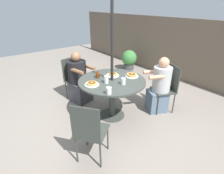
{
  "coord_description": "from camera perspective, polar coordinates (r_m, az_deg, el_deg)",
  "views": [
    {
      "loc": [
        2.27,
        -1.78,
        2.02
      ],
      "look_at": [
        0.0,
        0.0,
        0.62
      ],
      "focal_mm": 28.0,
      "sensor_mm": 36.0,
      "label": 1
    }
  ],
  "objects": [
    {
      "name": "back_fence",
      "position": [
        5.13,
        24.5,
        10.18
      ],
      "size": [
        10.0,
        0.06,
        1.67
      ],
      "primitive_type": "cube",
      "color": "brown",
      "rests_on": "ground"
    },
    {
      "name": "coffee_cup",
      "position": [
        2.64,
        -1.02,
        -1.23
      ],
      "size": [
        0.08,
        0.08,
        0.11
      ],
      "color": "white",
      "rests_on": "patio_table"
    },
    {
      "name": "diner_north",
      "position": [
        3.88,
        -10.83,
        2.27
      ],
      "size": [
        0.61,
        0.48,
        1.11
      ],
      "rotation": [
        0.0,
        0.0,
        -1.37
      ],
      "color": "#3D3D42",
      "rests_on": "ground"
    },
    {
      "name": "potted_shrub",
      "position": [
        5.82,
        5.6,
        9.04
      ],
      "size": [
        0.49,
        0.49,
        0.64
      ],
      "color": "#3D3D3F",
      "rests_on": "ground"
    },
    {
      "name": "drinking_glass_b",
      "position": [
        3.0,
        -1.87,
        2.46
      ],
      "size": [
        0.07,
        0.07,
        0.13
      ],
      "primitive_type": "cylinder",
      "color": "silver",
      "rests_on": "patio_table"
    },
    {
      "name": "ground_plane",
      "position": [
        3.52,
        0.0,
        -9.18
      ],
      "size": [
        12.0,
        12.0,
        0.0
      ],
      "primitive_type": "plane",
      "color": "gray"
    },
    {
      "name": "umbrella_pole",
      "position": [
        3.01,
        0.0,
        9.35
      ],
      "size": [
        0.05,
        0.05,
        2.33
      ],
      "primitive_type": "cylinder",
      "color": "black",
      "rests_on": "ground"
    },
    {
      "name": "pancake_plate_a",
      "position": [
        3.32,
        0.2,
        4.03
      ],
      "size": [
        0.25,
        0.25,
        0.06
      ],
      "color": "white",
      "rests_on": "patio_table"
    },
    {
      "name": "patio_chair_south",
      "position": [
        3.63,
        17.74,
        0.3
      ],
      "size": [
        0.54,
        0.54,
        0.94
      ],
      "rotation": [
        0.0,
        0.0,
        -3.6
      ],
      "color": "#333833",
      "rests_on": "ground"
    },
    {
      "name": "pancake_plate_b",
      "position": [
        2.96,
        -6.62,
        1.0
      ],
      "size": [
        0.25,
        0.25,
        0.06
      ],
      "color": "white",
      "rests_on": "patio_table"
    },
    {
      "name": "drinking_glass_a",
      "position": [
        2.96,
        3.73,
        1.86
      ],
      "size": [
        0.08,
        0.08,
        0.11
      ],
      "primitive_type": "cylinder",
      "color": "silver",
      "rests_on": "patio_table"
    },
    {
      "name": "pancake_plate_c",
      "position": [
        3.31,
        6.46,
        3.82
      ],
      "size": [
        0.25,
        0.25,
        0.06
      ],
      "color": "white",
      "rests_on": "patio_table"
    },
    {
      "name": "patio_chair_north",
      "position": [
        4.0,
        -12.51,
        3.33
      ],
      "size": [
        0.47,
        0.47,
        0.94
      ],
      "rotation": [
        0.0,
        0.0,
        -1.37
      ],
      "color": "#333833",
      "rests_on": "ground"
    },
    {
      "name": "patio_chair_east",
      "position": [
        2.35,
        -7.43,
        -13.84
      ],
      "size": [
        0.56,
        0.56,
        0.94
      ],
      "rotation": [
        0.0,
        0.0,
        0.64
      ],
      "color": "#333833",
      "rests_on": "ground"
    },
    {
      "name": "diner_south",
      "position": [
        3.56,
        15.24,
        -0.21
      ],
      "size": [
        0.51,
        0.56,
        1.12
      ],
      "rotation": [
        0.0,
        0.0,
        -3.6
      ],
      "color": "slate",
      "rests_on": "ground"
    },
    {
      "name": "patio_table",
      "position": [
        3.19,
        0.0,
        0.25
      ],
      "size": [
        1.21,
        1.21,
        0.76
      ],
      "color": "#383D38",
      "rests_on": "ground"
    },
    {
      "name": "syrup_bottle",
      "position": [
        3.23,
        -4.67,
        3.88
      ],
      "size": [
        0.09,
        0.08,
        0.13
      ],
      "color": "#602D0F",
      "rests_on": "patio_table"
    }
  ]
}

